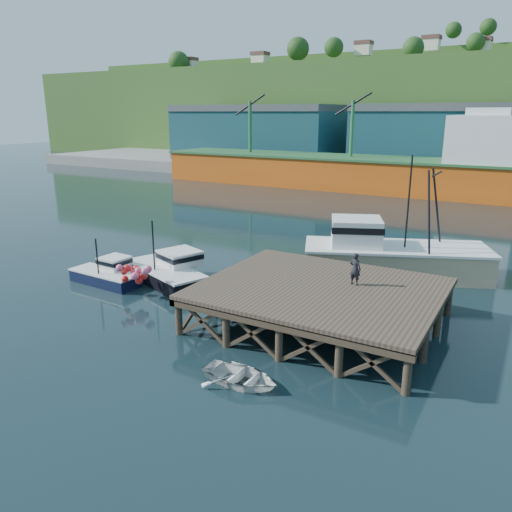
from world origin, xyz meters
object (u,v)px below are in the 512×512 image
Objects in this scene: dockworker at (355,269)px; boat_black at (168,270)px; boat_navy at (108,274)px; trawler at (392,251)px; dinghy at (240,376)px.

boat_black is at bearing 8.36° from dockworker.
trawler is at bearing 37.50° from boat_navy.
trawler is (12.46, 8.77, 0.91)m from boat_black.
dinghy is 1.95× the size of dockworker.
trawler reaches higher than boat_black.
boat_navy is 15.75m from dinghy.
boat_navy is 3.97m from boat_black.
boat_black is at bearing 36.12° from boat_navy.
dockworker is at bearing 19.54° from boat_black.
boat_navy is 1.52× the size of dinghy.
boat_navy reaches higher than dinghy.
trawler is at bearing -3.59° from dinghy.
boat_black is 14.06m from dinghy.
dockworker is at bearing 9.38° from boat_navy.
boat_black reaches higher than boat_navy.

